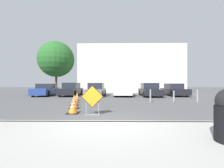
# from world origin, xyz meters

# --- Properties ---
(ground_plane) EXTENTS (96.00, 96.00, 0.00)m
(ground_plane) POSITION_xyz_m (0.00, 10.00, 0.00)
(ground_plane) COLOR #4C4C4F
(sidewalk_strip) EXTENTS (30.92, 3.03, 0.14)m
(sidewalk_strip) POSITION_xyz_m (0.00, -1.52, 0.07)
(sidewalk_strip) COLOR #999993
(sidewalk_strip) RESTS_ON ground_plane
(curb_lip) EXTENTS (30.92, 0.20, 0.14)m
(curb_lip) POSITION_xyz_m (0.00, 0.00, 0.07)
(curb_lip) COLOR #999993
(curb_lip) RESTS_ON ground_plane
(road_closed_sign) EXTENTS (0.97, 0.20, 1.30)m
(road_closed_sign) POSITION_xyz_m (-0.77, 1.59, 0.69)
(road_closed_sign) COLOR black
(road_closed_sign) RESTS_ON ground_plane
(traffic_cone_nearest) EXTENTS (0.54, 0.54, 0.63)m
(traffic_cone_nearest) POSITION_xyz_m (-1.73, 1.98, 0.31)
(traffic_cone_nearest) COLOR black
(traffic_cone_nearest) RESTS_ON ground_plane
(traffic_cone_second) EXTENTS (0.50, 0.50, 0.60)m
(traffic_cone_second) POSITION_xyz_m (-2.03, 3.32, 0.29)
(traffic_cone_second) COLOR black
(traffic_cone_second) RESTS_ON ground_plane
(traffic_cone_third) EXTENTS (0.49, 0.49, 0.71)m
(traffic_cone_third) POSITION_xyz_m (-2.33, 4.46, 0.34)
(traffic_cone_third) COLOR black
(traffic_cone_third) RESTS_ON ground_plane
(traffic_cone_fourth) EXTENTS (0.40, 0.40, 0.61)m
(traffic_cone_fourth) POSITION_xyz_m (-2.56, 5.85, 0.30)
(traffic_cone_fourth) COLOR black
(traffic_cone_fourth) RESTS_ON ground_plane
(traffic_cone_fifth) EXTENTS (0.39, 0.39, 0.69)m
(traffic_cone_fifth) POSITION_xyz_m (-2.82, 7.25, 0.34)
(traffic_cone_fifth) COLOR black
(traffic_cone_fifth) RESTS_ON ground_plane
(parked_car_nearest) EXTENTS (2.05, 4.57, 1.39)m
(parked_car_nearest) POSITION_xyz_m (-7.80, 12.43, 0.65)
(parked_car_nearest) COLOR navy
(parked_car_nearest) RESTS_ON ground_plane
(parked_car_second) EXTENTS (1.90, 4.68, 1.51)m
(parked_car_second) POSITION_xyz_m (-4.80, 12.49, 0.69)
(parked_car_second) COLOR black
(parked_car_second) RESTS_ON ground_plane
(parked_car_third) EXTENTS (2.04, 4.22, 1.48)m
(parked_car_third) POSITION_xyz_m (-1.81, 11.82, 0.67)
(parked_car_third) COLOR slate
(parked_car_third) RESTS_ON ground_plane
(pickup_truck) EXTENTS (2.14, 5.43, 1.61)m
(pickup_truck) POSITION_xyz_m (1.17, 12.19, 0.73)
(pickup_truck) COLOR silver
(pickup_truck) RESTS_ON ground_plane
(parked_car_fourth) EXTENTS (2.00, 4.71, 1.47)m
(parked_car_fourth) POSITION_xyz_m (4.18, 11.93, 0.67)
(parked_car_fourth) COLOR black
(parked_car_fourth) RESTS_ON ground_plane
(parked_car_fifth) EXTENTS (1.85, 4.64, 1.41)m
(parked_car_fifth) POSITION_xyz_m (7.18, 12.62, 0.65)
(parked_car_fifth) COLOR black
(parked_car_fifth) RESTS_ON ground_plane
(bollard_nearest) EXTENTS (0.12, 0.12, 0.96)m
(bollard_nearest) POSITION_xyz_m (2.88, 6.20, 0.51)
(bollard_nearest) COLOR gray
(bollard_nearest) RESTS_ON ground_plane
(bollard_second) EXTENTS (0.12, 0.12, 0.86)m
(bollard_second) POSITION_xyz_m (4.61, 6.20, 0.46)
(bollard_second) COLOR gray
(bollard_second) RESTS_ON ground_plane
(bollard_third) EXTENTS (0.12, 0.12, 0.94)m
(bollard_third) POSITION_xyz_m (6.33, 6.20, 0.50)
(bollard_third) COLOR gray
(bollard_third) RESTS_ON ground_plane
(building_facade_backdrop) EXTENTS (16.83, 5.00, 7.60)m
(building_facade_backdrop) POSITION_xyz_m (2.94, 20.51, 3.80)
(building_facade_backdrop) COLOR beige
(building_facade_backdrop) RESTS_ON ground_plane
(street_tree_behind_lot) EXTENTS (5.48, 5.48, 7.92)m
(street_tree_behind_lot) POSITION_xyz_m (-8.76, 18.11, 5.18)
(street_tree_behind_lot) COLOR #513823
(street_tree_behind_lot) RESTS_ON ground_plane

